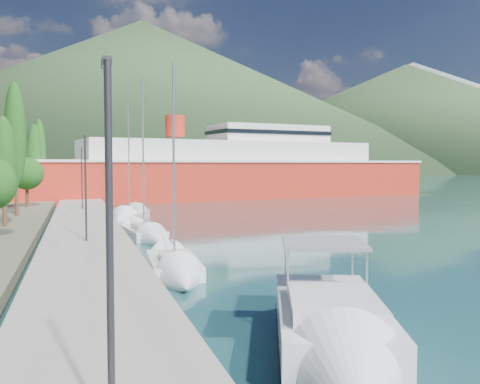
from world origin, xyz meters
name	(u,v)px	position (x,y,z in m)	size (l,w,h in m)	color
ground	(116,185)	(0.00, 120.00, 0.00)	(1400.00, 1400.00, 0.00)	#19474B
quay	(84,226)	(-9.00, 26.00, 0.40)	(5.00, 88.00, 0.80)	gray
hills_far	(203,104)	(138.59, 618.73, 77.39)	(1480.00, 900.00, 180.00)	slate
hills_near	(225,105)	(98.04, 372.50, 49.18)	(1010.00, 520.00, 115.00)	#2E4829
tree_row	(15,157)	(-14.49, 32.13, 5.79)	(3.42, 63.29, 11.58)	#47301E
lamp_posts	(86,184)	(-9.00, 14.59, 4.08)	(0.15, 46.48, 6.06)	#2D2D33
motor_cruiser	(337,352)	(-3.43, -5.37, 0.60)	(6.04, 10.22, 3.63)	black
sailboat_near	(178,274)	(-5.20, 6.51, 0.29)	(2.71, 7.63, 10.78)	silver
sailboat_mid	(150,236)	(-4.81, 19.26, 0.29)	(3.11, 8.53, 12.00)	silver
sailboat_far	(125,218)	(-5.34, 31.79, 0.33)	(4.92, 8.36, 11.71)	silver
ferry	(232,172)	(13.58, 62.54, 3.95)	(66.74, 24.17, 12.98)	red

